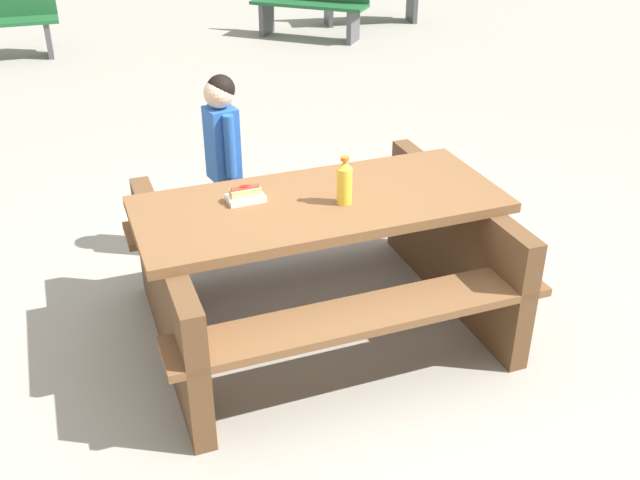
% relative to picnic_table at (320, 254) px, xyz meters
% --- Properties ---
extents(ground_plane, '(30.00, 30.00, 0.00)m').
position_rel_picnic_table_xyz_m(ground_plane, '(0.00, 0.00, -0.44)').
color(ground_plane, gray).
rests_on(ground_plane, ground).
extents(picnic_table, '(2.06, 1.76, 0.75)m').
position_rel_picnic_table_xyz_m(picnic_table, '(0.00, 0.00, 0.00)').
color(picnic_table, brown).
rests_on(picnic_table, ground).
extents(soda_bottle, '(0.07, 0.07, 0.24)m').
position_rel_picnic_table_xyz_m(soda_bottle, '(-0.11, 0.05, 0.42)').
color(soda_bottle, yellow).
rests_on(soda_bottle, picnic_table).
extents(hotdog_tray, '(0.20, 0.15, 0.08)m').
position_rel_picnic_table_xyz_m(hotdog_tray, '(0.36, -0.04, 0.34)').
color(hotdog_tray, white).
rests_on(hotdog_tray, picnic_table).
extents(child_in_coat, '(0.21, 0.27, 1.14)m').
position_rel_picnic_table_xyz_m(child_in_coat, '(0.45, -0.85, 0.29)').
color(child_in_coat, '#3F334C').
rests_on(child_in_coat, ground).
extents(park_bench_near, '(1.51, 1.07, 0.85)m').
position_rel_picnic_table_xyz_m(park_bench_near, '(-0.79, -6.39, 0.00)').
color(park_bench_near, '#1E592D').
rests_on(park_bench_near, ground).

